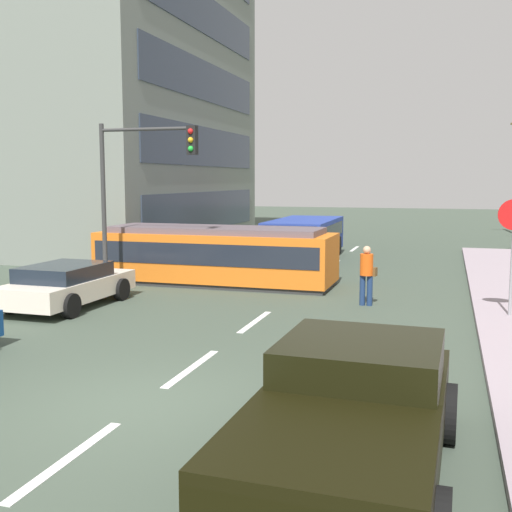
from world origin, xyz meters
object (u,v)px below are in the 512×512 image
at_px(parked_sedan_far, 187,250).
at_px(traffic_light_mast, 139,174).
at_px(city_bus, 304,236).
at_px(pedestrian_crossing, 367,272).
at_px(streetcar_tram, 215,254).
at_px(parked_sedan_furthest, 245,238).
at_px(parked_sedan_mid, 67,284).
at_px(pickup_truck_parked, 353,414).

bearing_deg(parked_sedan_far, traffic_light_mast, -79.25).
relative_size(city_bus, pedestrian_crossing, 3.55).
xyz_separation_m(streetcar_tram, city_bus, (1.46, 7.17, 0.03)).
bearing_deg(parked_sedan_furthest, pedestrian_crossing, -57.90).
distance_m(streetcar_tram, city_bus, 7.32).
height_order(city_bus, pedestrian_crossing, city_bus).
bearing_deg(parked_sedan_mid, parked_sedan_far, 91.33).
xyz_separation_m(streetcar_tram, traffic_light_mast, (-1.52, -2.42, 2.66)).
height_order(pickup_truck_parked, parked_sedan_mid, pickup_truck_parked).
bearing_deg(pedestrian_crossing, traffic_light_mast, -178.70).
height_order(parked_sedan_far, parked_sedan_furthest, same).
height_order(pedestrian_crossing, traffic_light_mast, traffic_light_mast).
distance_m(streetcar_tram, parked_sedan_far, 4.82).
relative_size(parked_sedan_furthest, traffic_light_mast, 0.87).
distance_m(pedestrian_crossing, traffic_light_mast, 7.37).
bearing_deg(streetcar_tram, parked_sedan_mid, -117.42).
relative_size(streetcar_tram, traffic_light_mast, 1.54).
distance_m(city_bus, traffic_light_mast, 10.38).
bearing_deg(parked_sedan_furthest, traffic_light_mast, -87.27).
distance_m(parked_sedan_far, parked_sedan_furthest, 5.65).
relative_size(pickup_truck_parked, parked_sedan_furthest, 1.12).
distance_m(pickup_truck_parked, parked_sedan_mid, 11.88).
bearing_deg(traffic_light_mast, streetcar_tram, 57.93).
bearing_deg(parked_sedan_furthest, city_bus, -34.15).
bearing_deg(pedestrian_crossing, parked_sedan_furthest, 122.10).
xyz_separation_m(streetcar_tram, pickup_truck_parked, (6.47, -12.62, -0.19)).
relative_size(streetcar_tram, pickup_truck_parked, 1.58).
xyz_separation_m(pedestrian_crossing, parked_sedan_far, (-8.07, 6.23, -0.32)).
bearing_deg(parked_sedan_furthest, parked_sedan_mid, -91.72).
relative_size(pedestrian_crossing, traffic_light_mast, 0.32).
bearing_deg(traffic_light_mast, parked_sedan_far, 100.75).
bearing_deg(parked_sedan_mid, pedestrian_crossing, 18.29).
bearing_deg(city_bus, pedestrian_crossing, -67.63).
xyz_separation_m(parked_sedan_mid, parked_sedan_furthest, (0.43, 14.44, 0.00)).
xyz_separation_m(pickup_truck_parked, traffic_light_mast, (-7.98, 10.20, 2.85)).
bearing_deg(parked_sedan_far, parked_sedan_mid, -88.67).
relative_size(city_bus, parked_sedan_far, 1.38).
bearing_deg(parked_sedan_furthest, parked_sedan_far, -96.49).
bearing_deg(pickup_truck_parked, city_bus, 104.20).
bearing_deg(streetcar_tram, pedestrian_crossing, -22.96).
distance_m(city_bus, pedestrian_crossing, 10.21).
distance_m(streetcar_tram, traffic_light_mast, 3.90).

